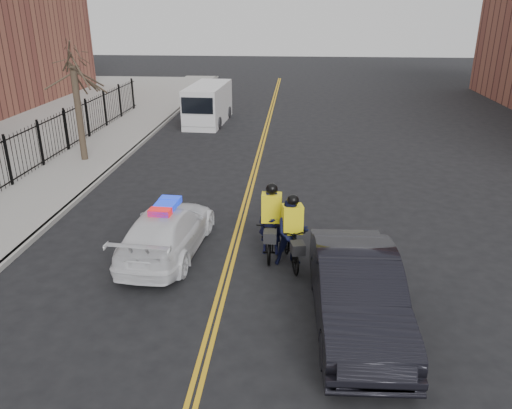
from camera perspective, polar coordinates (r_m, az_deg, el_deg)
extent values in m
plane|color=black|center=(12.49, -3.79, -9.50)|extent=(120.00, 120.00, 0.00)
cube|color=gold|center=(19.72, -0.71, 2.65)|extent=(0.10, 60.00, 0.01)
cube|color=gold|center=(19.70, -0.25, 2.64)|extent=(0.10, 60.00, 0.01)
cube|color=gray|center=(21.65, -20.70, 3.18)|extent=(3.00, 60.00, 0.15)
cube|color=gray|center=(21.06, -16.99, 3.15)|extent=(0.20, 60.00, 0.15)
cylinder|color=#33271E|center=(22.95, -19.58, 9.71)|extent=(0.28, 0.28, 4.00)
imported|color=white|center=(14.06, -10.11, -2.99)|extent=(2.17, 4.69, 1.33)
cube|color=#0C26CC|center=(13.77, -10.31, -0.18)|extent=(0.64, 1.25, 0.16)
imported|color=black|center=(10.96, 11.48, -9.79)|extent=(1.93, 5.03, 1.64)
cube|color=silver|center=(29.94, -5.49, 11.38)|extent=(2.16, 5.25, 2.20)
cube|color=silver|center=(27.83, -6.50, 10.15)|extent=(1.90, 0.86, 1.15)
cube|color=black|center=(27.36, -6.74, 11.16)|extent=(1.72, 0.18, 0.86)
cylinder|color=black|center=(28.86, -7.89, 9.33)|extent=(0.27, 0.68, 0.67)
cylinder|color=black|center=(28.44, -4.30, 9.29)|extent=(0.27, 0.68, 0.67)
cylinder|color=black|center=(31.75, -6.46, 10.54)|extent=(0.27, 0.68, 0.67)
cylinder|color=black|center=(31.37, -3.17, 10.50)|extent=(0.27, 0.68, 0.67)
imported|color=black|center=(13.88, 1.76, -3.47)|extent=(0.75, 2.11, 1.11)
imported|color=black|center=(13.72, 1.78, -1.97)|extent=(0.69, 0.46, 1.90)
cube|color=yellow|center=(13.55, 1.80, -0.36)|extent=(0.54, 0.37, 0.80)
sphere|color=black|center=(13.36, 1.82, 1.79)|extent=(0.32, 0.32, 0.32)
cube|color=black|center=(13.08, 1.62, -3.63)|extent=(0.35, 0.40, 0.29)
imported|color=black|center=(13.30, 4.10, -4.52)|extent=(0.97, 2.04, 1.18)
imported|color=black|center=(13.16, 4.14, -3.27)|extent=(1.02, 0.87, 1.83)
cube|color=yellow|center=(13.00, 4.18, -1.66)|extent=(0.59, 0.46, 0.77)
sphere|color=black|center=(12.80, 4.25, 0.48)|extent=(0.31, 0.31, 0.31)
cube|color=black|center=(12.58, 4.79, -4.98)|extent=(0.41, 0.44, 0.28)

